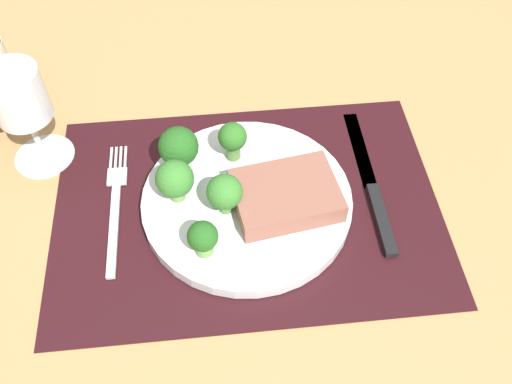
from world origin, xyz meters
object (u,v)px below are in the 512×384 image
(steak, at_px, (286,195))
(wine_glass, at_px, (20,102))
(plate, at_px, (247,201))
(knife, at_px, (373,190))
(fork, at_px, (115,205))

(steak, xyz_separation_m, wine_glass, (-0.30, 0.12, 0.06))
(plate, xyz_separation_m, knife, (0.15, 0.01, -0.00))
(fork, bearing_deg, wine_glass, 138.00)
(steak, bearing_deg, plate, 164.34)
(steak, relative_size, fork, 0.61)
(plate, distance_m, wine_glass, 0.29)
(plate, bearing_deg, fork, 174.82)
(fork, relative_size, knife, 0.83)
(steak, distance_m, knife, 0.11)
(fork, relative_size, wine_glass, 1.37)
(fork, bearing_deg, steak, -5.70)
(knife, bearing_deg, plate, 179.71)
(wine_glass, bearing_deg, plate, -22.77)
(plate, relative_size, knife, 1.08)
(plate, xyz_separation_m, fork, (-0.16, 0.01, -0.01))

